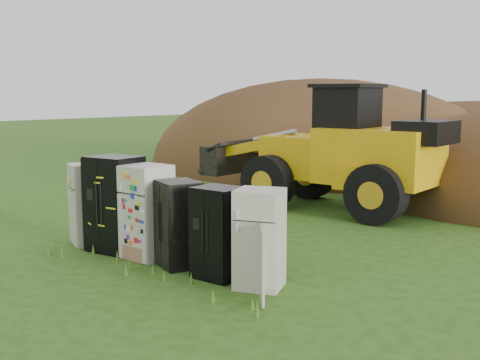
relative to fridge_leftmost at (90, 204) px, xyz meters
The scene contains 10 objects.
ground 2.58m from the fridge_leftmost, ahead, with size 120.00×120.00×0.00m, color #275015.
fridge_leftmost is the anchor object (origin of this frame).
fridge_black_side 0.90m from the fridge_leftmost, ahead, with size 1.03×0.81×1.97m, color black, non-canonical shape.
fridge_sticker 1.84m from the fridge_leftmost, ahead, with size 0.83×0.77×1.86m, color silver, non-canonical shape.
fridge_dark_mid 2.73m from the fridge_leftmost, ahead, with size 0.83×0.68×1.63m, color black, non-canonical shape.
fridge_black_right 3.80m from the fridge_leftmost, ahead, with size 0.81×0.68×1.63m, color black, non-canonical shape.
fridge_open_door 4.68m from the fridge_leftmost, ahead, with size 0.76×0.70×1.68m, color beige, non-canonical shape.
wheel_loader 7.07m from the fridge_leftmost, 77.86° to the left, with size 7.24×2.93×3.50m, color #F4A710, non-canonical shape.
dirt_mound_left 15.01m from the fridge_leftmost, 103.36° to the left, with size 16.65×12.49×7.81m, color #482D17.
dirt_mound_back 18.32m from the fridge_leftmost, 83.11° to the left, with size 17.29×11.53×5.91m, color #482D17.
Camera 1 is at (8.27, -7.76, 3.24)m, focal length 45.00 mm.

